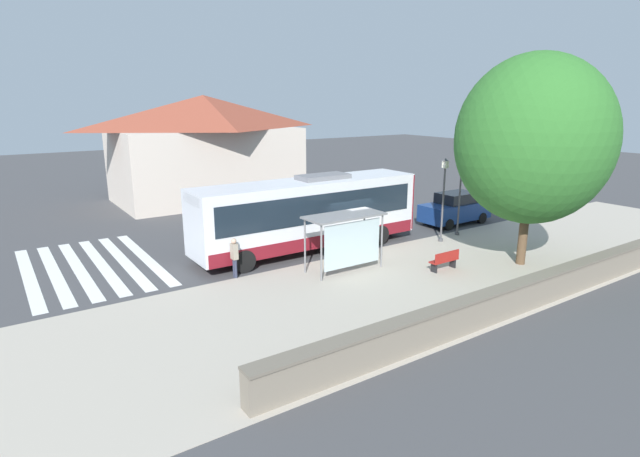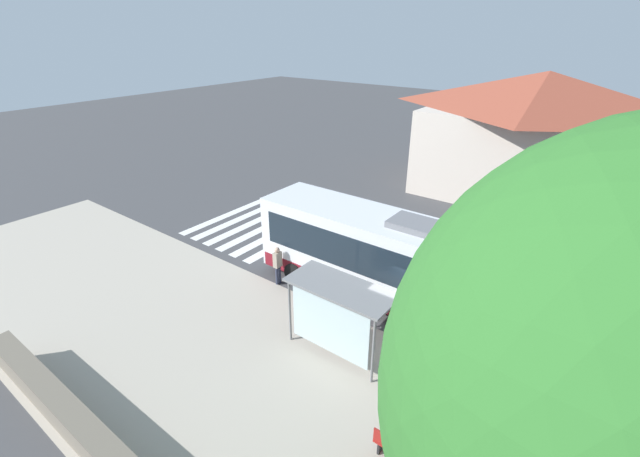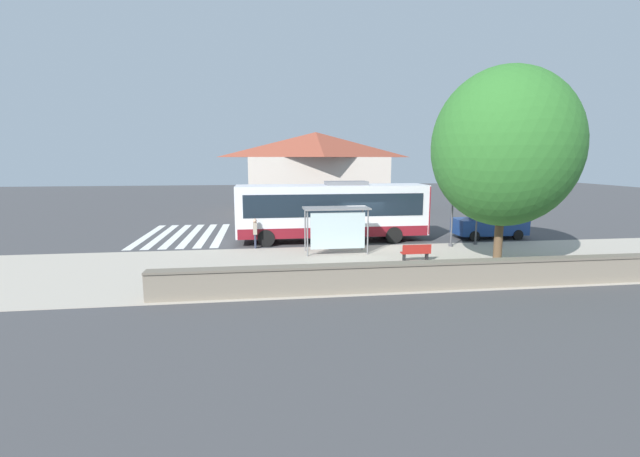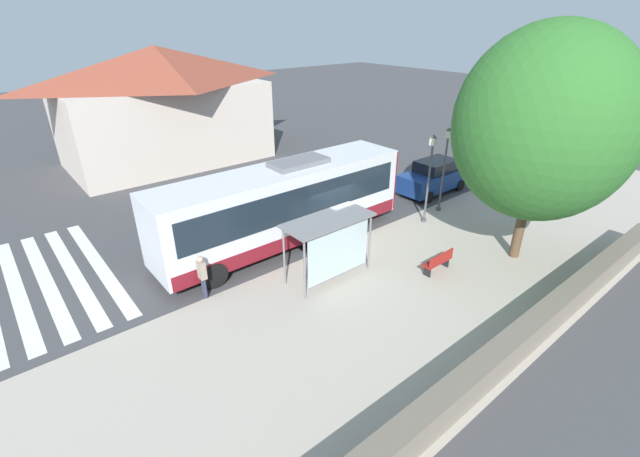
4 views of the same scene
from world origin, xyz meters
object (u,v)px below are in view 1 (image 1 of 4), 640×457
object	(u,v)px
bus_shelter	(346,225)
street_lamp_near	(460,189)
bus	(309,212)
shade_tree	(533,140)
parked_car_behind_bus	(455,209)
street_lamp_far	(444,193)
pedestrian	(234,255)
bench	(445,260)

from	to	relation	value
bus_shelter	street_lamp_near	distance (m)	8.66
bus	bus_shelter	bearing A→B (deg)	174.49
shade_tree	street_lamp_near	bearing A→B (deg)	-16.72
street_lamp_near	parked_car_behind_bus	bearing A→B (deg)	-45.59
street_lamp_far	shade_tree	world-z (taller)	shade_tree
pedestrian	street_lamp_far	distance (m)	11.30
shade_tree	street_lamp_far	bearing A→B (deg)	2.85
pedestrian	bench	distance (m)	8.95
parked_car_behind_bus	bench	bearing A→B (deg)	128.56
bus_shelter	shade_tree	size ratio (longest dim) A/B	0.38
pedestrian	street_lamp_near	world-z (taller)	street_lamp_near
bus	street_lamp_near	distance (m)	8.53
street_lamp_far	shade_tree	size ratio (longest dim) A/B	0.48
bench	street_lamp_far	bearing A→B (deg)	-45.37
bench	street_lamp_near	bearing A→B (deg)	-53.95
street_lamp_near	street_lamp_far	world-z (taller)	street_lamp_far
bus_shelter	parked_car_behind_bus	world-z (taller)	bus_shelter
street_lamp_far	street_lamp_near	bearing A→B (deg)	-77.14
bench	street_lamp_far	distance (m)	5.07
bus_shelter	parked_car_behind_bus	distance (m)	10.97
bus_shelter	pedestrian	world-z (taller)	bus_shelter
street_lamp_far	bus_shelter	bearing A→B (deg)	97.48
street_lamp_near	street_lamp_far	bearing A→B (deg)	102.86
bus_shelter	bus	bearing A→B (deg)	-5.51
parked_car_behind_bus	street_lamp_far	bearing A→B (deg)	121.97
bus	bench	bearing A→B (deg)	-151.01
pedestrian	street_lamp_far	world-z (taller)	street_lamp_far
bus	shade_tree	bearing A→B (deg)	-136.56
street_lamp_near	bench	bearing A→B (deg)	126.05
shade_tree	parked_car_behind_bus	bearing A→B (deg)	-26.46
shade_tree	bus	bearing A→B (deg)	43.44
bus	pedestrian	bearing A→B (deg)	108.65
street_lamp_near	shade_tree	bearing A→B (deg)	163.28
bench	bus_shelter	bearing A→B (deg)	56.60
bus_shelter	shade_tree	bearing A→B (deg)	-117.25
bus_shelter	bench	world-z (taller)	bus_shelter
bus_shelter	street_lamp_near	world-z (taller)	street_lamp_near
bus	parked_car_behind_bus	distance (m)	10.17
bus_shelter	bench	xyz separation A→B (m)	(-2.35, -3.56, -1.56)
pedestrian	street_lamp_far	bearing A→B (deg)	-95.16
bus_shelter	street_lamp_far	distance (m)	6.92
bench	bus	bearing A→B (deg)	28.99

